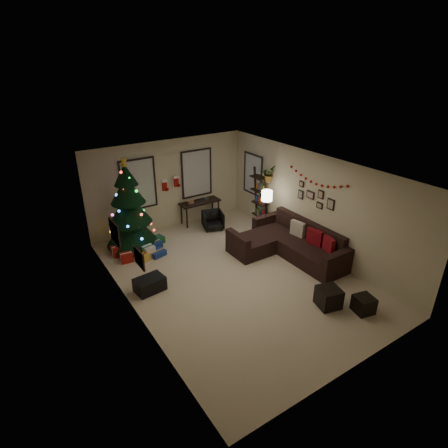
{
  "coord_description": "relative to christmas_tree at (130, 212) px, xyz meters",
  "views": [
    {
      "loc": [
        -4.37,
        -6.25,
        4.98
      ],
      "look_at": [
        0.1,
        0.6,
        1.15
      ],
      "focal_mm": 29.57,
      "sensor_mm": 36.0,
      "label": 1
    }
  ],
  "objects": [
    {
      "name": "pillow_red_b",
      "position": [
        3.73,
        -3.2,
        -0.45
      ],
      "size": [
        0.21,
        0.44,
        0.43
      ],
      "primitive_type": "cube",
      "rotation": [
        0.0,
        0.0,
        0.23
      ],
      "color": "maroon",
      "rests_on": "sofa"
    },
    {
      "name": "stocking_right",
      "position": [
        1.71,
        0.58,
        0.39
      ],
      "size": [
        0.2,
        0.05,
        0.36
      ],
      "color": "#990F0C",
      "rests_on": "wall_back"
    },
    {
      "name": "desk_chair",
      "position": [
        2.5,
        -0.19,
        -0.81
      ],
      "size": [
        0.68,
        0.66,
        0.56
      ],
      "primitive_type": "imported",
      "rotation": [
        0.0,
        0.0,
        -0.31
      ],
      "color": "black",
      "rests_on": "floor"
    },
    {
      "name": "pillow_cream",
      "position": [
        3.73,
        -2.58,
        -0.46
      ],
      "size": [
        0.18,
        0.43,
        0.42
      ],
      "primitive_type": "cube",
      "rotation": [
        0.0,
        0.0,
        0.15
      ],
      "color": "beige",
      "rests_on": "sofa"
    },
    {
      "name": "floor_lamp",
      "position": [
        3.47,
        -1.53,
        0.13
      ],
      "size": [
        0.31,
        0.31,
        1.46
      ],
      "rotation": [
        0.0,
        0.0,
        0.21
      ],
      "color": "black",
      "rests_on": "floor"
    },
    {
      "name": "wall_left",
      "position": [
        -0.98,
        -2.76,
        0.26
      ],
      "size": [
        0.0,
        7.0,
        7.0
      ],
      "primitive_type": "plane",
      "rotation": [
        1.57,
        0.0,
        1.57
      ],
      "color": "beige",
      "rests_on": "floor"
    },
    {
      "name": "potted_plant",
      "position": [
        3.82,
        -1.14,
        0.76
      ],
      "size": [
        0.68,
        0.66,
        0.57
      ],
      "primitive_type": "imported",
      "rotation": [
        0.0,
        0.0,
        0.61
      ],
      "color": "#4C4C4C",
      "rests_on": "bookshelf"
    },
    {
      "name": "window_right_wall",
      "position": [
        3.99,
        -0.21,
        0.41
      ],
      "size": [
        0.06,
        0.9,
        1.3
      ],
      "color": "#728CB2",
      "rests_on": "wall_right"
    },
    {
      "name": "ottoman_far",
      "position": [
        3.03,
        -5.35,
        -0.91
      ],
      "size": [
        0.46,
        0.46,
        0.36
      ],
      "primitive_type": "cube",
      "rotation": [
        0.0,
        0.0,
        -0.23
      ],
      "color": "black",
      "rests_on": "floor"
    },
    {
      "name": "ceiling",
      "position": [
        1.52,
        -2.76,
        1.61
      ],
      "size": [
        7.0,
        7.0,
        0.0
      ],
      "primitive_type": "plane",
      "rotation": [
        3.14,
        0.0,
        0.0
      ],
      "color": "white",
      "rests_on": "floor"
    },
    {
      "name": "christmas_tree",
      "position": [
        0.0,
        0.0,
        0.0
      ],
      "size": [
        1.41,
        1.41,
        2.63
      ],
      "rotation": [
        0.0,
        0.0,
        0.04
      ],
      "color": "black",
      "rests_on": "floor"
    },
    {
      "name": "window_back_left",
      "position": [
        0.57,
        0.71,
        0.46
      ],
      "size": [
        1.05,
        0.06,
        1.5
      ],
      "color": "#728CB2",
      "rests_on": "wall_back"
    },
    {
      "name": "garland",
      "position": [
        3.97,
        -2.84,
        0.97
      ],
      "size": [
        0.08,
        1.9,
        0.3
      ],
      "primitive_type": null,
      "color": "#A5140C",
      "rests_on": "wall_right"
    },
    {
      "name": "presents",
      "position": [
        0.11,
        -0.53,
        -0.97
      ],
      "size": [
        1.5,
        1.01,
        0.3
      ],
      "rotation": [
        0.0,
        0.0,
        0.15
      ],
      "color": "maroon",
      "rests_on": "floor"
    },
    {
      "name": "desk",
      "position": [
        2.43,
        0.46,
        -0.47
      ],
      "size": [
        1.31,
        0.47,
        0.7
      ],
      "color": "black",
      "rests_on": "floor"
    },
    {
      "name": "stocking_left",
      "position": [
        1.38,
        0.71,
        0.28
      ],
      "size": [
        0.2,
        0.05,
        0.36
      ],
      "color": "#990F0C",
      "rests_on": "wall_back"
    },
    {
      "name": "window_back_right",
      "position": [
        2.47,
        0.71,
        0.46
      ],
      "size": [
        1.05,
        0.06,
        1.5
      ],
      "color": "#728CB2",
      "rests_on": "wall_back"
    },
    {
      "name": "art_abstract",
      "position": [
        -0.96,
        -3.27,
        0.47
      ],
      "size": [
        0.04,
        0.45,
        0.35
      ],
      "color": "black",
      "rests_on": "wall_left"
    },
    {
      "name": "pillow_red_a",
      "position": [
        3.73,
        -3.68,
        -0.45
      ],
      "size": [
        0.22,
        0.41,
        0.4
      ],
      "primitive_type": "cube",
      "rotation": [
        0.0,
        0.0,
        -0.29
      ],
      "color": "maroon",
      "rests_on": "sofa"
    },
    {
      "name": "bookshelf",
      "position": [
        3.82,
        -0.81,
        -0.18
      ],
      "size": [
        0.3,
        0.55,
        1.87
      ],
      "color": "black",
      "rests_on": "floor"
    },
    {
      "name": "wall_front",
      "position": [
        1.52,
        -6.26,
        0.26
      ],
      "size": [
        5.0,
        0.0,
        5.0
      ],
      "primitive_type": "plane",
      "rotation": [
        -1.57,
        0.0,
        0.0
      ],
      "color": "beige",
      "rests_on": "floor"
    },
    {
      "name": "gallery",
      "position": [
        4.0,
        -2.83,
        0.48
      ],
      "size": [
        0.03,
        1.25,
        0.54
      ],
      "color": "black",
      "rests_on": "wall_right"
    },
    {
      "name": "floor",
      "position": [
        1.52,
        -2.76,
        -1.09
      ],
      "size": [
        7.0,
        7.0,
        0.0
      ],
      "primitive_type": "plane",
      "color": "beige",
      "rests_on": "ground"
    },
    {
      "name": "wall_back",
      "position": [
        1.52,
        0.74,
        0.26
      ],
      "size": [
        5.0,
        0.0,
        5.0
      ],
      "primitive_type": "plane",
      "rotation": [
        1.57,
        0.0,
        0.0
      ],
      "color": "beige",
      "rests_on": "floor"
    },
    {
      "name": "ottoman_near",
      "position": [
        2.56,
        -4.81,
        -0.87
      ],
      "size": [
        0.56,
        0.56,
        0.44
      ],
      "primitive_type": "cube",
      "rotation": [
        0.0,
        0.0,
        -0.27
      ],
      "color": "black",
      "rests_on": "floor"
    },
    {
      "name": "storage_bin",
      "position": [
        -0.42,
        -2.19,
        -0.92
      ],
      "size": [
        0.71,
        0.51,
        0.33
      ],
      "primitive_type": "cube",
      "rotation": [
        0.0,
        0.0,
        0.11
      ],
      "color": "black",
      "rests_on": "floor"
    },
    {
      "name": "sofa",
      "position": [
        3.35,
        -2.63,
        -0.8
      ],
      "size": [
        1.97,
        2.86,
        0.89
      ],
      "color": "black",
      "rests_on": "floor"
    },
    {
      "name": "wall_right",
      "position": [
        4.02,
        -2.76,
        0.26
      ],
      "size": [
        0.0,
        7.0,
        7.0
      ],
      "primitive_type": "plane",
      "rotation": [
        1.57,
        0.0,
        -1.57
      ],
      "color": "beige",
      "rests_on": "floor"
    },
    {
      "name": "art_map",
      "position": [
        -0.96,
        -1.84,
        0.4
      ],
      "size": [
        0.04,
        0.6,
        0.5
      ],
      "color": "black",
      "rests_on": "wall_left"
    }
  ]
}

